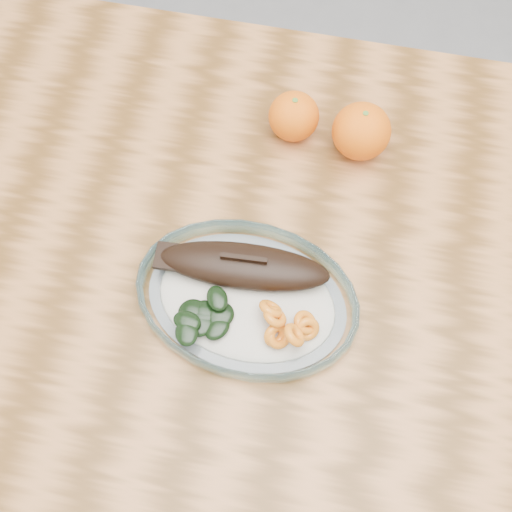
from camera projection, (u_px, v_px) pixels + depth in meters
name	position (u px, v px, depth m)	size (l,w,h in m)	color
ground	(286.00, 388.00, 1.56)	(3.00, 3.00, 0.00)	slate
dining_table	(304.00, 282.00, 0.97)	(1.20, 0.80, 0.75)	#593715
plated_meal	(247.00, 296.00, 0.83)	(0.57, 0.57, 0.08)	white
orange_left	(294.00, 116.00, 0.94)	(0.07, 0.07, 0.07)	#DF5B04
orange_right	(361.00, 131.00, 0.92)	(0.08, 0.08, 0.08)	#DF5B04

